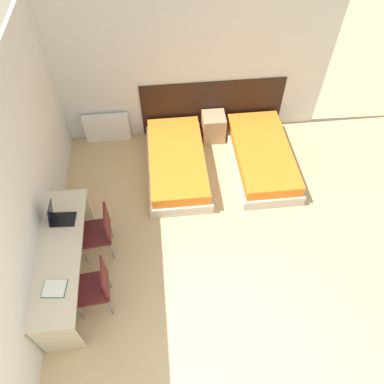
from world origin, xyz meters
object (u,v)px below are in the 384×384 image
Objects in this scene: chair_near_laptop at (99,230)px; chair_near_notebook at (96,286)px; bed_near_window at (177,163)px; bed_near_door at (262,156)px; laptop at (59,217)px; nightstand at (213,127)px.

chair_near_notebook is at bearing -93.62° from chair_near_laptop.
bed_near_window and bed_near_door have the same top height.
bed_near_door is 3.49m from laptop.
nightstand is 0.57× the size of chair_near_notebook.
bed_near_window is 2.25m from laptop.
nightstand is at bearing 52.23° from chair_near_notebook.
bed_near_window is at bearing 42.77° from laptop.
bed_near_door is 3.05m from chair_near_laptop.
chair_near_laptop reaches higher than bed_near_window.
chair_near_notebook is 1.05m from laptop.
chair_near_notebook reaches higher than nightstand.
chair_near_laptop is at bearing -5.09° from laptop.
chair_near_laptop is at bearing 84.60° from chair_near_notebook.
bed_near_window is at bearing 46.89° from chair_near_laptop.
bed_near_window is 3.84× the size of nightstand.
laptop is at bearing -138.17° from nightstand.
chair_near_laptop reaches higher than nightstand.
bed_near_door is 3.84× the size of nightstand.
bed_near_window is 2.58m from chair_near_notebook.
nightstand is at bearing 46.49° from bed_near_window.
laptop is (-0.48, 0.89, 0.29)m from chair_near_notebook.
bed_near_window is 1.00× the size of bed_near_door.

